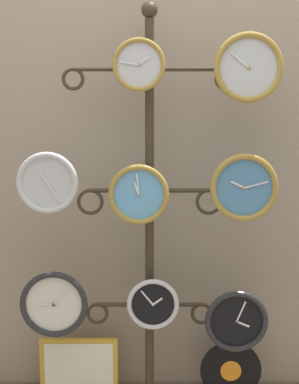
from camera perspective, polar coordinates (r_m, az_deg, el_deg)
name	(u,v)px	position (r m, az deg, el deg)	size (l,w,h in m)	color
shop_wall	(150,113)	(2.54, 0.01, 8.43)	(4.40, 0.04, 2.80)	gray
display_stand	(150,280)	(2.49, 0.00, -9.40)	(0.77, 0.40, 1.87)	#382D1E
clock_top_center	(139,65)	(2.30, -1.13, 13.42)	(0.22, 0.04, 0.22)	silver
clock_top_right	(248,68)	(2.35, 10.51, 12.92)	(0.30, 0.04, 0.30)	silver
clock_middle_left	(47,183)	(2.33, -10.84, 0.99)	(0.27, 0.04, 0.27)	silver
clock_middle_center	(139,194)	(2.30, -1.16, -0.26)	(0.26, 0.04, 0.26)	#60A8DB
clock_middle_right	(244,188)	(2.33, 10.05, 0.47)	(0.30, 0.04, 0.30)	#4C84B2
clock_bottom_left	(54,304)	(2.45, -10.15, -11.67)	(0.30, 0.04, 0.30)	silver
clock_bottom_center	(153,304)	(2.44, 0.37, -11.85)	(0.23, 0.04, 0.23)	black
clock_bottom_right	(236,321)	(2.46, 9.25, -13.42)	(0.28, 0.04, 0.28)	black
vinyl_record	(231,371)	(2.66, 8.67, -18.32)	(0.29, 0.01, 0.29)	black
picture_frame	(79,369)	(2.67, -7.52, -18.17)	(0.37, 0.02, 0.30)	gold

